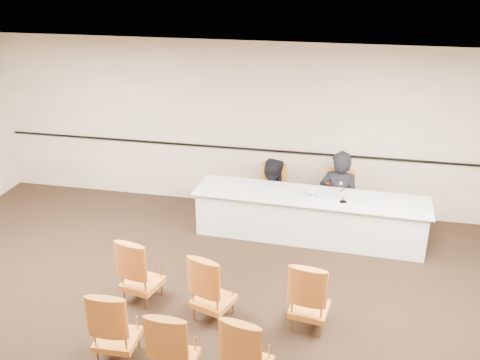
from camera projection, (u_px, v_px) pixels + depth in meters
name	position (u px, v px, depth m)	size (l,w,h in m)	color
floor	(202.00, 346.00, 6.41)	(10.00, 10.00, 0.00)	black
ceiling	(193.00, 101.00, 5.23)	(10.00, 10.00, 0.00)	silver
wall_back	(261.00, 128.00, 9.42)	(10.00, 0.04, 3.00)	#B8A490
wall_rail	(261.00, 150.00, 9.54)	(9.80, 0.04, 0.03)	black
panel_table	(309.00, 216.00, 8.72)	(3.76, 0.87, 0.75)	silver
panelist_main	(338.00, 203.00, 9.11)	(0.68, 0.45, 1.87)	black
panelist_main_chair	(339.00, 200.00, 9.08)	(0.50, 0.50, 0.95)	#B66B20
panelist_second	(271.00, 203.00, 9.43)	(0.82, 0.64, 1.69)	black
panelist_second_chair	(271.00, 192.00, 9.35)	(0.50, 0.50, 0.95)	#B66B20
papers	(339.00, 199.00, 8.45)	(0.30, 0.22, 0.00)	silver
microphone	(343.00, 194.00, 8.28)	(0.10, 0.21, 0.29)	black
water_bottle	(312.00, 192.00, 8.46)	(0.06, 0.06, 0.21)	teal
drinking_glass	(320.00, 195.00, 8.45)	(0.06, 0.06, 0.10)	silver
coffee_cup	(349.00, 200.00, 8.27)	(0.08, 0.08, 0.13)	white
aud_chair_front_left	(141.00, 269.00, 7.10)	(0.50, 0.50, 0.95)	#B66B20
aud_chair_front_mid	(213.00, 286.00, 6.73)	(0.50, 0.50, 0.95)	#B66B20
aud_chair_front_right	(310.00, 294.00, 6.58)	(0.50, 0.50, 0.95)	#B66B20
aud_chair_back_left	(116.00, 323.00, 6.06)	(0.50, 0.50, 0.95)	#B66B20
aud_chair_back_mid	(174.00, 344.00, 5.73)	(0.50, 0.50, 0.95)	#B66B20
aud_chair_back_right	(248.00, 349.00, 5.65)	(0.50, 0.50, 0.95)	#B66B20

